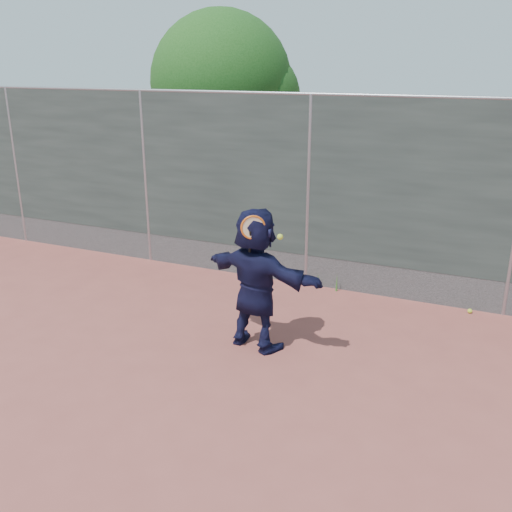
% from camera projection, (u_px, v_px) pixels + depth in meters
% --- Properties ---
extents(ground, '(80.00, 80.00, 0.00)m').
position_uv_depth(ground, '(203.00, 390.00, 6.31)').
color(ground, '#9E4C42').
rests_on(ground, ground).
extents(player, '(1.77, 0.92, 1.82)m').
position_uv_depth(player, '(256.00, 279.00, 7.02)').
color(player, '#131435').
rests_on(player, ground).
extents(ball_ground, '(0.07, 0.07, 0.07)m').
position_uv_depth(ball_ground, '(470.00, 311.00, 8.24)').
color(ball_ground, '#C0D42F').
rests_on(ball_ground, ground).
extents(fence, '(20.00, 0.06, 3.03)m').
position_uv_depth(fence, '(308.00, 189.00, 8.83)').
color(fence, '#38423D').
rests_on(fence, ground).
extents(swing_action, '(0.54, 0.21, 0.51)m').
position_uv_depth(swing_action, '(255.00, 230.00, 6.58)').
color(swing_action, '#DA5D14').
rests_on(swing_action, ground).
extents(tree_left, '(3.15, 3.00, 4.53)m').
position_uv_depth(tree_left, '(229.00, 87.00, 12.12)').
color(tree_left, '#382314').
rests_on(tree_left, ground).
extents(weed_clump, '(0.68, 0.07, 0.30)m').
position_uv_depth(weed_clump, '(321.00, 281.00, 9.09)').
color(weed_clump, '#387226').
rests_on(weed_clump, ground).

